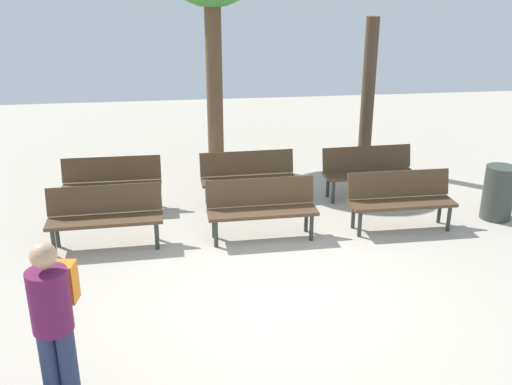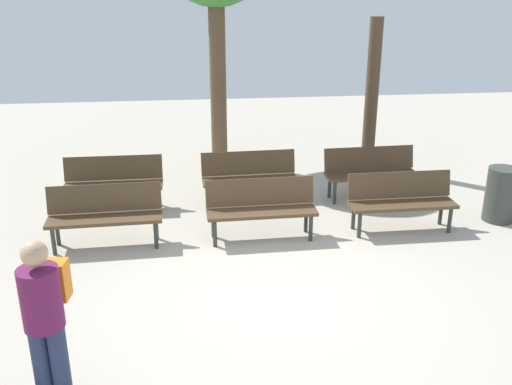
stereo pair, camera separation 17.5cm
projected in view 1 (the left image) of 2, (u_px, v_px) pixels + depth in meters
ground_plane at (278, 290)px, 7.06m from camera, size 24.00×24.00×0.00m
bench_r0_c0 at (105, 213)px, 8.07m from camera, size 1.61×0.53×0.87m
bench_r0_c1 at (262, 205)px, 8.35m from camera, size 1.61×0.51×0.87m
bench_r0_c2 at (401, 197)px, 8.67m from camera, size 1.60×0.49×0.87m
bench_r1_c0 at (112, 181)px, 9.35m from camera, size 1.60×0.48×0.87m
bench_r1_c1 at (248, 175)px, 9.66m from camera, size 1.61×0.53×0.87m
bench_r1_c2 at (369, 169)px, 9.94m from camera, size 1.62×0.54×0.87m
tree_1 at (368, 94)px, 11.25m from camera, size 0.26×0.26×2.95m
visitor_with_backpack at (54, 318)px, 4.81m from camera, size 0.39×0.56×1.65m
trash_bin at (498, 193)px, 9.04m from camera, size 0.48×0.48×0.87m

